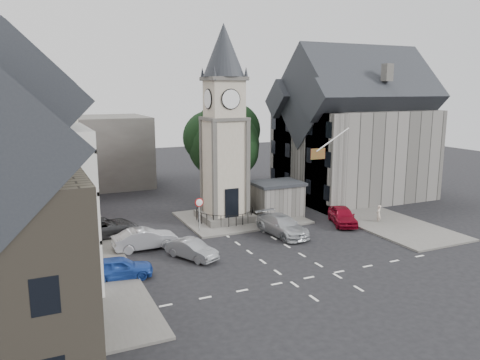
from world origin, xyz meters
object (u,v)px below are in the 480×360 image
clock_tower (224,126)px  car_east_red (342,216)px  stone_shelter (277,199)px  car_west_blue (119,268)px  pedestrian (378,214)px

clock_tower → car_east_red: 12.34m
stone_shelter → car_west_blue: bearing=-151.3°
car_west_blue → pedestrian: 22.20m
clock_tower → stone_shelter: 8.15m
car_west_blue → car_east_red: (19.01, 3.82, 0.07)m
clock_tower → car_east_red: clock_tower is taller
stone_shelter → clock_tower: bearing=174.2°
stone_shelter → car_west_blue: size_ratio=1.09×
clock_tower → pedestrian: size_ratio=10.55×
clock_tower → car_east_red: (8.50, -5.06, -7.38)m
clock_tower → pedestrian: bearing=-27.5°
car_west_blue → pedestrian: (22.01, 2.89, 0.10)m
car_west_blue → car_east_red: car_east_red is taller
clock_tower → car_west_blue: 15.65m
clock_tower → car_west_blue: bearing=-139.8°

